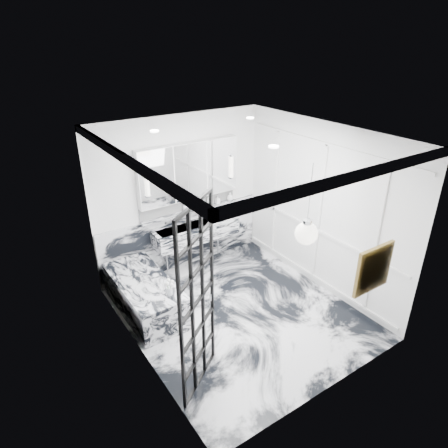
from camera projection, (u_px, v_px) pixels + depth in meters
floor at (239, 313)px, 6.25m from camera, size 3.60×3.60×0.00m
ceiling at (243, 135)px, 5.03m from camera, size 3.60×3.60×0.00m
wall_back at (180, 195)px, 6.99m from camera, size 3.60×0.00×3.60m
wall_front at (339, 297)px, 4.30m from camera, size 3.60×0.00×3.60m
wall_left at (134, 267)px, 4.84m from camera, size 0.00×3.60×3.60m
wall_right at (321, 208)px, 6.44m from camera, size 0.00×3.60×3.60m
marble_clad_back at (183, 239)px, 7.35m from camera, size 3.18×0.05×1.05m
marble_clad_left at (136, 271)px, 4.87m from camera, size 0.02×3.56×2.68m
panel_molding at (319, 214)px, 6.48m from camera, size 0.03×3.40×2.30m
soap_bottle_a at (209, 200)px, 7.27m from camera, size 0.09×0.09×0.22m
soap_bottle_b at (218, 200)px, 7.38m from camera, size 0.07×0.08×0.16m
soap_bottle_c at (230, 197)px, 7.52m from camera, size 0.14×0.14×0.16m
face_pot at (187, 208)px, 7.06m from camera, size 0.16×0.16×0.16m
amber_bottle at (195, 207)px, 7.15m from camera, size 0.04×0.04×0.10m
flower_vase at (170, 291)px, 5.74m from camera, size 0.08×0.08×0.12m
crittall_door at (198, 301)px, 4.54m from camera, size 0.74×0.55×2.41m
artwork at (374, 269)px, 4.58m from camera, size 0.48×0.05×0.48m
pendant_light at (306, 233)px, 4.47m from camera, size 0.26×0.26×0.26m
trough_sink at (196, 232)px, 7.17m from camera, size 1.60×0.45×0.30m
ledge at (191, 211)px, 7.15m from camera, size 1.90×0.14×0.04m
subway_tile at (189, 203)px, 7.13m from camera, size 1.90×0.03×0.23m
mirror_cabinet at (189, 171)px, 6.82m from camera, size 1.90×0.16×1.00m
sconce_left at (147, 184)px, 6.36m from camera, size 0.07×0.07×0.40m
sconce_right at (231, 167)px, 7.18m from camera, size 0.07×0.07×0.40m
bathtub at (145, 295)px, 6.21m from camera, size 0.75×1.65×0.55m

